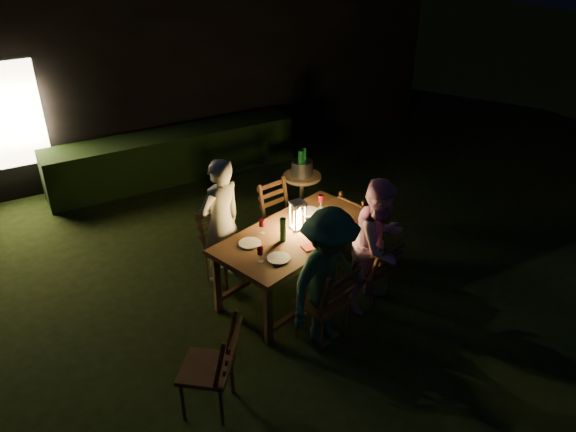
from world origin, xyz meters
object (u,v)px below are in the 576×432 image
person_opp_left (328,279)px  lantern (298,217)px  bottle_table (283,230)px  bottle_bucket_b (304,163)px  chair_near_left (323,314)px  side_table (302,181)px  chair_end (359,232)px  dining_table (298,238)px  chair_far_right (282,230)px  person_opp_right (379,245)px  chair_near_right (372,280)px  chair_spare (209,382)px  person_house_side (221,223)px  bottle_bucket_a (301,167)px  chair_far_left (226,260)px  ice_bucket (302,168)px

person_opp_left → lantern: size_ratio=4.55×
bottle_table → bottle_bucket_b: bearing=52.4°
chair_near_left → side_table: 2.60m
chair_near_left → chair_end: size_ratio=1.14×
dining_table → bottle_table: (-0.24, -0.08, 0.22)m
chair_far_right → person_opp_left: size_ratio=0.61×
person_opp_right → lantern: person_opp_right is taller
chair_near_right → chair_spare: (-2.27, -0.57, 0.03)m
chair_end → person_opp_left: size_ratio=0.58×
chair_end → person_house_side: (-1.85, 0.27, 0.54)m
chair_end → side_table: size_ratio=1.25×
dining_table → lantern: (0.03, 0.06, 0.24)m
chair_far_right → lantern: lantern is taller
dining_table → lantern: 0.25m
person_house_side → person_opp_right: person_house_side is taller
chair_far_right → bottle_table: (-0.53, -0.98, 0.67)m
bottle_bucket_a → dining_table: bearing=-121.7°
dining_table → person_opp_right: person_opp_right is taller
dining_table → chair_far_left: size_ratio=2.21×
chair_end → person_opp_right: (-0.49, -1.02, 0.52)m
chair_near_right → chair_far_left: size_ratio=0.94×
chair_near_right → chair_spare: chair_spare is taller
dining_table → chair_near_right: chair_near_right is taller
person_opp_left → bottle_bucket_a: person_opp_left is taller
chair_spare → person_house_side: bearing=11.2°
person_opp_right → bottle_bucket_b: bearing=64.5°
chair_far_left → person_house_side: 0.52m
dining_table → ice_bucket: size_ratio=7.27×
chair_end → ice_bucket: size_ratio=3.07×
chair_near_left → chair_far_left: size_ratio=1.07×
chair_spare → bottle_bucket_a: bearing=-5.4°
person_opp_right → side_table: person_opp_right is taller
ice_bucket → person_house_side: bearing=-153.2°
chair_near_right → bottle_bucket_a: 2.11m
chair_spare → side_table: (2.53, 2.61, 0.33)m
chair_far_left → ice_bucket: chair_far_left is taller
chair_far_right → person_house_side: size_ratio=0.60×
chair_spare → person_opp_left: size_ratio=0.65×
person_opp_left → chair_near_left: bearing=90.7°
chair_far_left → chair_end: (1.84, -0.22, -0.02)m
chair_far_right → person_opp_right: bearing=93.8°
lantern → chair_far_left: bearing=142.5°
chair_near_left → person_house_side: 1.67m
dining_table → person_house_side: person_house_side is taller
chair_far_right → person_opp_left: bearing=65.3°
dining_table → chair_near_left: bearing=-120.3°
chair_spare → person_house_side: person_house_side is taller
person_opp_right → bottle_bucket_b: person_opp_right is taller
person_house_side → ice_bucket: bearing=-170.9°
chair_spare → chair_far_right: bearing=-4.1°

